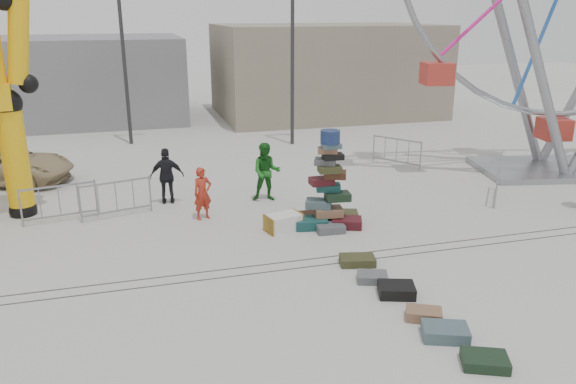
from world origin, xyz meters
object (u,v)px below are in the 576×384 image
object	(u,v)px
barricade_dummy_b	(59,203)
pedestrian_red	(203,193)
lamp_post_right	(295,41)
suitcase_tower	(328,199)
lamp_post_left	(125,41)
pedestrian_black	(167,176)
barricade_wheel_back	(397,152)
pedestrian_green	(266,172)
steamer_trunk	(283,222)
barricade_dummy_c	(116,199)
parked_suv	(3,165)
barricade_wheel_front	(497,182)

from	to	relation	value
barricade_dummy_b	pedestrian_red	size ratio (longest dim) A/B	1.31
lamp_post_right	suitcase_tower	size ratio (longest dim) A/B	2.96
lamp_post_right	suitcase_tower	bearing A→B (deg)	-101.09
lamp_post_left	pedestrian_black	xyz separation A→B (m)	(0.90, -8.81, -3.61)
lamp_post_left	suitcase_tower	bearing A→B (deg)	-67.05
suitcase_tower	pedestrian_red	xyz separation A→B (m)	(-3.29, 1.43, 0.01)
pedestrian_red	barricade_wheel_back	bearing A→B (deg)	7.79
barricade_dummy_b	pedestrian_green	bearing A→B (deg)	-8.27
lamp_post_left	pedestrian_black	size ratio (longest dim) A/B	4.56
suitcase_tower	pedestrian_red	distance (m)	3.59
suitcase_tower	steamer_trunk	bearing A→B (deg)	-164.28
barricade_dummy_c	pedestrian_black	world-z (taller)	pedestrian_black
lamp_post_left	pedestrian_black	world-z (taller)	lamp_post_left
lamp_post_left	barricade_dummy_c	size ratio (longest dim) A/B	4.00
barricade_dummy_c	pedestrian_black	xyz separation A→B (m)	(1.53, 0.85, 0.33)
pedestrian_green	parked_suv	size ratio (longest dim) A/B	0.40
steamer_trunk	barricade_wheel_back	world-z (taller)	barricade_wheel_back
lamp_post_right	barricade_dummy_c	bearing A→B (deg)	-134.86
barricade_wheel_front	pedestrian_black	distance (m)	10.39
lamp_post_left	barricade_wheel_back	world-z (taller)	lamp_post_left
barricade_dummy_b	barricade_wheel_back	bearing A→B (deg)	3.20
lamp_post_right	pedestrian_red	world-z (taller)	lamp_post_right
lamp_post_right	parked_suv	distance (m)	12.42
parked_suv	suitcase_tower	bearing A→B (deg)	-104.54
barricade_dummy_c	lamp_post_left	bearing A→B (deg)	72.45
lamp_post_right	barricade_dummy_b	size ratio (longest dim) A/B	4.00
steamer_trunk	barricade_wheel_front	bearing A→B (deg)	-8.64
parked_suv	lamp_post_left	bearing A→B (deg)	-19.75
steamer_trunk	barricade_wheel_front	distance (m)	7.30
steamer_trunk	pedestrian_red	size ratio (longest dim) A/B	0.63
parked_suv	steamer_trunk	bearing A→B (deg)	-108.91
barricade_wheel_back	barricade_dummy_b	bearing A→B (deg)	-112.93
steamer_trunk	parked_suv	world-z (taller)	parked_suv
barricade_dummy_b	pedestrian_red	world-z (taller)	pedestrian_red
pedestrian_red	pedestrian_green	xyz separation A→B (m)	(2.15, 1.12, 0.16)
barricade_dummy_b	pedestrian_red	xyz separation A→B (m)	(3.94, -0.89, 0.21)
steamer_trunk	pedestrian_red	bearing A→B (deg)	128.32
barricade_wheel_back	pedestrian_red	size ratio (longest dim) A/B	1.31
pedestrian_green	pedestrian_black	distance (m)	3.07
barricade_wheel_back	pedestrian_red	bearing A→B (deg)	-101.19
pedestrian_red	parked_suv	xyz separation A→B (m)	(-6.19, 5.48, -0.11)
pedestrian_green	barricade_wheel_back	bearing A→B (deg)	38.97
steamer_trunk	pedestrian_black	bearing A→B (deg)	117.14
lamp_post_right	parked_suv	world-z (taller)	lamp_post_right
barricade_wheel_front	pedestrian_green	world-z (taller)	pedestrian_green
steamer_trunk	pedestrian_black	distance (m)	4.32
steamer_trunk	barricade_dummy_b	distance (m)	6.39
lamp_post_left	steamer_trunk	distance (m)	13.27
suitcase_tower	barricade_wheel_front	bearing A→B (deg)	19.55
steamer_trunk	parked_suv	size ratio (longest dim) A/B	0.21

